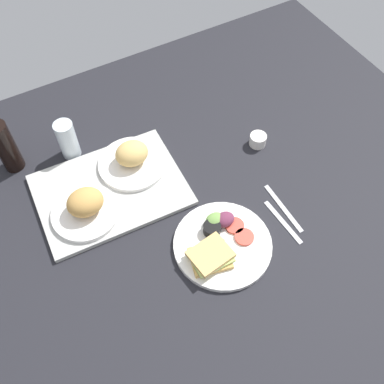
# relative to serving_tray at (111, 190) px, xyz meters

# --- Properties ---
(ground_plane) EXTENTS (1.90, 1.50, 0.03)m
(ground_plane) POSITION_rel_serving_tray_xyz_m (0.19, -0.18, -0.02)
(ground_plane) COLOR black
(serving_tray) EXTENTS (0.47, 0.35, 0.02)m
(serving_tray) POSITION_rel_serving_tray_xyz_m (0.00, 0.00, 0.00)
(serving_tray) COLOR #B2B2AD
(serving_tray) RESTS_ON ground_plane
(bread_plate_near) EXTENTS (0.20, 0.20, 0.09)m
(bread_plate_near) POSITION_rel_serving_tray_xyz_m (-0.09, -0.05, 0.04)
(bread_plate_near) COLOR white
(bread_plate_near) RESTS_ON serving_tray
(bread_plate_far) EXTENTS (0.22, 0.22, 0.09)m
(bread_plate_far) POSITION_rel_serving_tray_xyz_m (0.10, 0.05, 0.04)
(bread_plate_far) COLOR white
(bread_plate_far) RESTS_ON serving_tray
(plate_with_salad) EXTENTS (0.28, 0.28, 0.05)m
(plate_with_salad) POSITION_rel_serving_tray_xyz_m (0.20, -0.33, 0.01)
(plate_with_salad) COLOR white
(plate_with_salad) RESTS_ON ground_plane
(drinking_glass) EXTENTS (0.06, 0.06, 0.14)m
(drinking_glass) POSITION_rel_serving_tray_xyz_m (-0.05, 0.21, 0.06)
(drinking_glass) COLOR silver
(drinking_glass) RESTS_ON ground_plane
(soda_bottle) EXTENTS (0.06, 0.06, 0.19)m
(soda_bottle) POSITION_rel_serving_tray_xyz_m (-0.23, 0.25, 0.09)
(soda_bottle) COLOR black
(soda_bottle) RESTS_ON ground_plane
(espresso_cup) EXTENTS (0.06, 0.06, 0.04)m
(espresso_cup) POSITION_rel_serving_tray_xyz_m (0.51, -0.06, 0.01)
(espresso_cup) COLOR silver
(espresso_cup) RESTS_ON ground_plane
(fork) EXTENTS (0.02, 0.17, 0.01)m
(fork) POSITION_rel_serving_tray_xyz_m (0.41, -0.35, -0.01)
(fork) COLOR #B7B7BC
(fork) RESTS_ON ground_plane
(knife) EXTENTS (0.02, 0.19, 0.01)m
(knife) POSITION_rel_serving_tray_xyz_m (0.44, -0.31, -0.01)
(knife) COLOR #B7B7BC
(knife) RESTS_ON ground_plane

